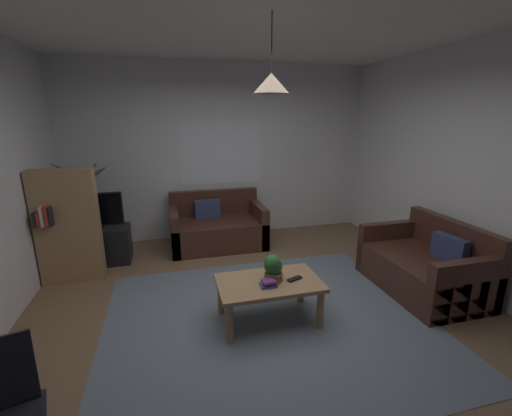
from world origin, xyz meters
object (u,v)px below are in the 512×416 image
folding_chair (0,414)px  book_on_table_1 (269,283)px  potted_palm_corner (89,212)px  couch_right_side (424,268)px  book_on_table_0 (268,285)px  book_on_table_2 (269,281)px  couch_under_window (217,228)px  potted_plant_on_table (273,267)px  pendant_lamp (271,83)px  remote_on_table_0 (295,279)px  tv_stand (96,246)px  tv (91,211)px  coffee_table (269,288)px  bookshelf_corner (68,226)px

folding_chair → book_on_table_1: bearing=31.2°
potted_palm_corner → couch_right_side: bearing=-29.3°
book_on_table_0 → book_on_table_2: 0.04m
couch_under_window → folding_chair: folding_chair is taller
potted_plant_on_table → pendant_lamp: pendant_lamp is taller
couch_right_side → book_on_table_0: bearing=-83.2°
remote_on_table_0 → tv_stand: size_ratio=0.18×
book_on_table_0 → folding_chair: 2.08m
book_on_table_1 → tv: 2.77m
book_on_table_0 → tv: bearing=133.1°
potted_palm_corner → coffee_table: bearing=-49.4°
book_on_table_0 → tv_stand: tv_stand is taller
book_on_table_0 → tv: (-1.88, 2.00, 0.31)m
coffee_table → potted_palm_corner: (-2.05, 2.39, 0.26)m
potted_palm_corner → tv: bearing=-74.2°
book_on_table_1 → book_on_table_2: bearing=-133.2°
tv_stand → potted_palm_corner: potted_palm_corner is taller
tv_stand → tv: 0.51m
book_on_table_2 → tv: tv is taller
tv → folding_chair: bearing=-88.2°
book_on_table_1 → potted_palm_corner: (-2.02, 2.48, 0.16)m
tv_stand → remote_on_table_0: bearing=-42.3°
couch_under_window → remote_on_table_0: 2.27m
coffee_table → tv: tv is taller
pendant_lamp → coffee_table: bearing=50.9°
couch_right_side → tv: 4.27m
coffee_table → book_on_table_0: size_ratio=6.48×
remote_on_table_0 → coffee_table: bearing=59.5°
couch_right_side → folding_chair: bearing=-70.7°
pendant_lamp → couch_under_window: bearing=94.9°
book_on_table_2 → bookshelf_corner: 2.59m
tv → bookshelf_corner: bearing=-112.2°
pendant_lamp → tv_stand: bearing=134.8°
coffee_table → folding_chair: size_ratio=1.16×
tv → remote_on_table_0: bearing=-42.0°
couch_under_window → tv: tv is taller
pendant_lamp → folding_chair: bearing=-147.2°
coffee_table → book_on_table_0: book_on_table_0 is taller
book_on_table_0 → pendant_lamp: (0.04, 0.09, 1.82)m
potted_plant_on_table → coffee_table: bearing=-160.5°
potted_palm_corner → potted_plant_on_table: bearing=-48.6°
book_on_table_2 → tv_stand: (-1.88, 2.03, -0.24)m
book_on_table_1 → tv: bearing=133.4°
book_on_table_2 → tv: size_ratio=0.15×
remote_on_table_0 → bookshelf_corner: bearing=36.0°
book_on_table_2 → folding_chair: size_ratio=0.14×
remote_on_table_0 → bookshelf_corner: 2.80m
book_on_table_1 → couch_under_window: bearing=94.1°
couch_right_side → tv_stand: 4.26m
couch_right_side → coffee_table: bearing=-85.8°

